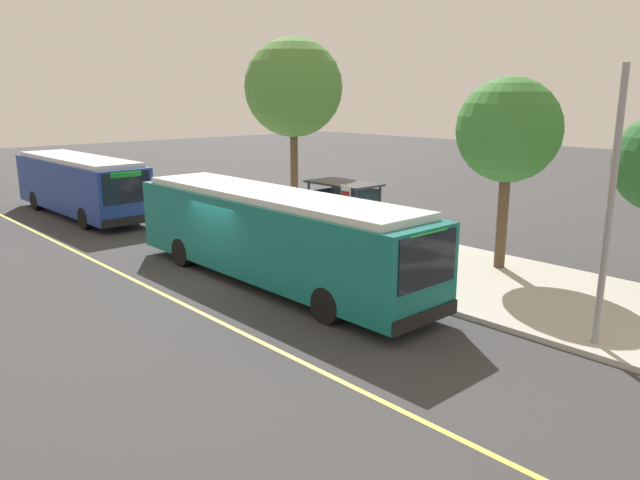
{
  "coord_description": "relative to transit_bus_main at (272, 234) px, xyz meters",
  "views": [
    {
      "loc": [
        16.21,
        -10.37,
        5.85
      ],
      "look_at": [
        3.21,
        1.46,
        1.64
      ],
      "focal_mm": 33.85,
      "sensor_mm": 36.0,
      "label": 1
    }
  ],
  "objects": [
    {
      "name": "ground_plane",
      "position": [
        -1.46,
        -1.01,
        -1.62
      ],
      "size": [
        120.0,
        120.0,
        0.0
      ],
      "primitive_type": "plane",
      "color": "#38383A"
    },
    {
      "name": "transit_bus_second",
      "position": [
        -15.25,
        -0.21,
        -0.0
      ],
      "size": [
        10.61,
        2.69,
        2.95
      ],
      "color": "navy",
      "rests_on": "ground_plane"
    },
    {
      "name": "street_tree_upstreet",
      "position": [
        4.18,
        6.53,
        3.12
      ],
      "size": [
        3.41,
        3.41,
        6.33
      ],
      "color": "brown",
      "rests_on": "sidewalk_curb"
    },
    {
      "name": "waiting_bench",
      "position": [
        -1.59,
        4.89,
        -0.99
      ],
      "size": [
        1.6,
        0.48,
        0.95
      ],
      "color": "brown",
      "rests_on": "sidewalk_curb"
    },
    {
      "name": "utility_pole",
      "position": [
        9.27,
        2.44,
        1.73
      ],
      "size": [
        0.16,
        0.16,
        6.4
      ],
      "primitive_type": "cylinder",
      "color": "gray",
      "rests_on": "sidewalk_curb"
    },
    {
      "name": "route_sign_post",
      "position": [
        0.44,
        2.83,
        0.34
      ],
      "size": [
        0.44,
        0.08,
        2.8
      ],
      "color": "#333338",
      "rests_on": "sidewalk_curb"
    },
    {
      "name": "lane_stripe_center",
      "position": [
        -1.46,
        -3.21,
        -1.61
      ],
      "size": [
        36.0,
        0.14,
        0.01
      ],
      "primitive_type": "cube",
      "color": "#E0D64C",
      "rests_on": "ground_plane"
    },
    {
      "name": "pedestrian_commuter",
      "position": [
        1.0,
        2.72,
        -0.5
      ],
      "size": [
        0.24,
        0.4,
        1.69
      ],
      "color": "#282D47",
      "rests_on": "sidewalk_curb"
    },
    {
      "name": "bus_shelter",
      "position": [
        -1.85,
        4.96,
        0.3
      ],
      "size": [
        2.9,
        1.6,
        2.48
      ],
      "color": "#333338",
      "rests_on": "sidewalk_curb"
    },
    {
      "name": "transit_bus_main",
      "position": [
        0.0,
        0.0,
        0.0
      ],
      "size": [
        12.34,
        2.61,
        2.95
      ],
      "color": "#146B66",
      "rests_on": "ground_plane"
    },
    {
      "name": "sidewalk_curb",
      "position": [
        -1.46,
        4.99,
        -1.54
      ],
      "size": [
        44.0,
        6.4,
        0.15
      ],
      "primitive_type": "cube",
      "color": "#B7B2A8",
      "rests_on": "ground_plane"
    },
    {
      "name": "street_tree_near_shelter",
      "position": [
        -7.02,
        6.79,
        4.58
      ],
      "size": [
        4.48,
        4.48,
        8.32
      ],
      "color": "brown",
      "rests_on": "sidewalk_curb"
    }
  ]
}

